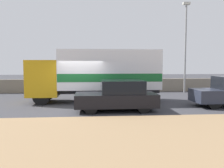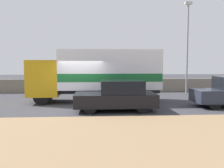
% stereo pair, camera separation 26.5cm
% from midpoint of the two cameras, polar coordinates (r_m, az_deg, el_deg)
% --- Properties ---
extents(ground_plane, '(80.00, 80.00, 0.00)m').
position_cam_midpoint_polar(ground_plane, '(13.69, -7.76, -5.24)').
color(ground_plane, '#38383D').
extents(dirt_shoulder_foreground, '(60.00, 6.87, 0.04)m').
position_cam_midpoint_polar(dirt_shoulder_foreground, '(7.76, -9.95, -12.89)').
color(dirt_shoulder_foreground, '#937551').
rests_on(dirt_shoulder_foreground, ground_plane).
extents(stone_wall_backdrop, '(60.00, 0.35, 1.08)m').
position_cam_midpoint_polar(stone_wall_backdrop, '(20.56, -6.85, -0.38)').
color(stone_wall_backdrop, gray).
rests_on(stone_wall_backdrop, ground_plane).
extents(street_lamp, '(0.56, 0.28, 7.20)m').
position_cam_midpoint_polar(street_lamp, '(21.08, 16.11, 9.43)').
color(street_lamp, gray).
rests_on(street_lamp, ground_plane).
extents(box_truck, '(7.84, 2.44, 3.16)m').
position_cam_midpoint_polar(box_truck, '(15.31, -3.77, 2.46)').
color(box_truck, gold).
rests_on(box_truck, ground_plane).
extents(car_hatchback, '(4.02, 1.86, 1.52)m').
position_cam_midpoint_polar(car_hatchback, '(12.46, 0.72, -2.71)').
color(car_hatchback, black).
rests_on(car_hatchback, ground_plane).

